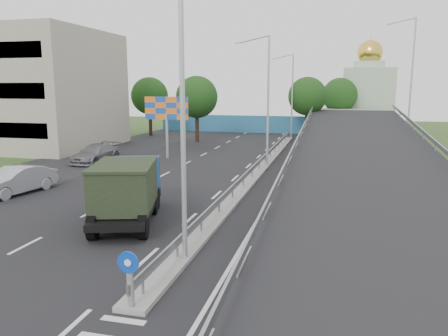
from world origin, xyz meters
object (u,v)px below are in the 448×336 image
(dump_truck, at_px, (128,188))
(parked_car_b, at_px, (16,180))
(sign_bollard, at_px, (130,279))
(lamp_post_near, at_px, (177,103))
(lamp_post_mid, at_px, (266,94))
(church, at_px, (367,94))
(billboard, at_px, (166,112))
(parked_car_d, at_px, (96,153))
(lamp_post_far, at_px, (291,91))

(dump_truck, relative_size, parked_car_b, 1.40)
(sign_bollard, distance_m, lamp_post_near, 6.12)
(sign_bollard, relative_size, lamp_post_mid, 0.17)
(lamp_post_near, distance_m, dump_truck, 7.18)
(parked_car_b, bearing_deg, lamp_post_mid, 53.53)
(sign_bollard, bearing_deg, church, 80.19)
(lamp_post_mid, bearing_deg, billboard, 167.62)
(church, distance_m, parked_car_d, 43.11)
(sign_bollard, bearing_deg, parked_car_d, 122.29)
(parked_car_b, bearing_deg, billboard, 84.40)
(parked_car_b, bearing_deg, dump_truck, -10.27)
(lamp_post_mid, distance_m, lamp_post_far, 20.00)
(lamp_post_far, xyz_separation_m, billboard, (-9.11, -18.00, -1.62))
(lamp_post_far, height_order, church, church)
(lamp_post_near, distance_m, lamp_post_far, 40.00)
(church, relative_size, parked_car_b, 2.72)
(sign_bollard, relative_size, lamp_post_far, 0.17)
(sign_bollard, height_order, parked_car_d, sign_bollard)
(lamp_post_mid, distance_m, church, 35.41)
(sign_bollard, relative_size, parked_car_b, 0.33)
(lamp_post_mid, bearing_deg, lamp_post_far, 90.00)
(lamp_post_mid, bearing_deg, lamp_post_near, -90.00)
(lamp_post_mid, relative_size, lamp_post_far, 1.00)
(sign_bollard, xyz_separation_m, lamp_post_far, (0.11, 43.83, 4.77))
(billboard, bearing_deg, dump_truck, -74.31)
(lamp_post_near, relative_size, parked_car_b, 1.99)
(parked_car_b, bearing_deg, sign_bollard, -31.36)
(lamp_post_mid, relative_size, parked_car_b, 1.99)
(church, xyz_separation_m, parked_car_d, (-24.16, -35.42, -4.53))
(billboard, bearing_deg, lamp_post_mid, -12.38)
(church, height_order, parked_car_d, church)
(sign_bollard, relative_size, lamp_post_near, 0.17)
(lamp_post_far, relative_size, parked_car_d, 1.89)
(lamp_post_near, xyz_separation_m, billboard, (-9.11, 22.00, -1.62))
(lamp_post_mid, height_order, parked_car_d, lamp_post_mid)
(church, relative_size, dump_truck, 1.94)
(billboard, relative_size, parked_car_b, 1.08)
(lamp_post_near, bearing_deg, parked_car_d, 127.52)
(sign_bollard, height_order, dump_truck, dump_truck)
(parked_car_d, bearing_deg, parked_car_b, -81.17)
(parked_car_b, height_order, parked_car_d, parked_car_b)
(sign_bollard, height_order, lamp_post_far, lamp_post_far)
(sign_bollard, distance_m, parked_car_b, 17.13)
(billboard, xyz_separation_m, dump_truck, (5.01, -17.84, -2.55))
(billboard, bearing_deg, parked_car_b, -105.13)
(lamp_post_mid, distance_m, billboard, 9.47)
(billboard, bearing_deg, parked_car_d, -146.43)
(dump_truck, bearing_deg, lamp_post_near, -62.08)
(billboard, bearing_deg, sign_bollard, -70.79)
(sign_bollard, bearing_deg, lamp_post_far, 89.86)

